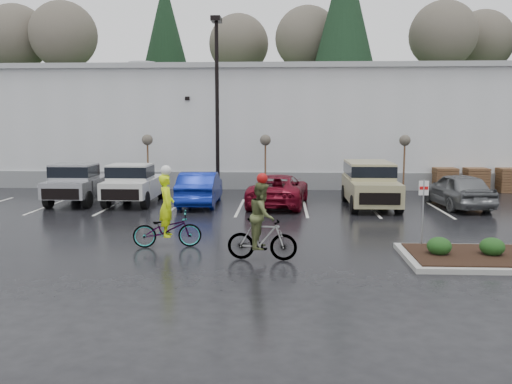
{
  "coord_description": "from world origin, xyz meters",
  "views": [
    {
      "loc": [
        -0.52,
        -16.52,
        4.07
      ],
      "look_at": [
        -1.55,
        3.8,
        1.3
      ],
      "focal_mm": 38.0,
      "sensor_mm": 36.0,
      "label": 1
    }
  ],
  "objects_px": {
    "car_blue": "(200,188)",
    "pickup_white": "(136,183)",
    "pallet_stack_c": "(509,180)",
    "car_red": "(279,190)",
    "suv_tan": "(370,185)",
    "pallet_stack_b": "(476,180)",
    "cyclist_hivis": "(167,222)",
    "sapling_west": "(147,143)",
    "sapling_east": "(405,144)",
    "cyclist_olive": "(262,229)",
    "fire_lane_sign": "(423,205)",
    "lamppost": "(217,87)",
    "pickup_silver": "(82,182)",
    "car_grey": "(458,190)",
    "sapling_mid": "(265,143)",
    "pallet_stack_a": "(445,180)"
  },
  "relations": [
    {
      "from": "sapling_west",
      "to": "pickup_silver",
      "type": "xyz_separation_m",
      "value": [
        -2.35,
        -3.75,
        -1.75
      ]
    },
    {
      "from": "car_blue",
      "to": "car_red",
      "type": "height_order",
      "value": "car_blue"
    },
    {
      "from": "car_blue",
      "to": "pickup_white",
      "type": "bearing_deg",
      "value": -10.0
    },
    {
      "from": "pickup_white",
      "to": "car_grey",
      "type": "bearing_deg",
      "value": -2.47
    },
    {
      "from": "sapling_east",
      "to": "pallet_stack_c",
      "type": "distance_m",
      "value": 6.42
    },
    {
      "from": "sapling_west",
      "to": "pallet_stack_a",
      "type": "height_order",
      "value": "sapling_west"
    },
    {
      "from": "car_blue",
      "to": "fire_lane_sign",
      "type": "bearing_deg",
      "value": 132.85
    },
    {
      "from": "lamppost",
      "to": "car_grey",
      "type": "height_order",
      "value": "lamppost"
    },
    {
      "from": "sapling_mid",
      "to": "fire_lane_sign",
      "type": "xyz_separation_m",
      "value": [
        5.3,
        -12.8,
        -1.32
      ]
    },
    {
      "from": "pallet_stack_c",
      "to": "pallet_stack_a",
      "type": "bearing_deg",
      "value": 180.0
    },
    {
      "from": "pickup_silver",
      "to": "sapling_east",
      "type": "bearing_deg",
      "value": 12.91
    },
    {
      "from": "car_grey",
      "to": "cyclist_hivis",
      "type": "distance_m",
      "value": 14.38
    },
    {
      "from": "fire_lane_sign",
      "to": "sapling_east",
      "type": "bearing_deg",
      "value": 80.25
    },
    {
      "from": "sapling_mid",
      "to": "pallet_stack_b",
      "type": "height_order",
      "value": "sapling_mid"
    },
    {
      "from": "pallet_stack_a",
      "to": "suv_tan",
      "type": "distance_m",
      "value": 7.43
    },
    {
      "from": "sapling_mid",
      "to": "car_red",
      "type": "height_order",
      "value": "sapling_mid"
    },
    {
      "from": "sapling_east",
      "to": "pickup_white",
      "type": "distance_m",
      "value": 14.29
    },
    {
      "from": "sapling_west",
      "to": "pallet_stack_a",
      "type": "bearing_deg",
      "value": 3.47
    },
    {
      "from": "pickup_silver",
      "to": "suv_tan",
      "type": "relative_size",
      "value": 1.02
    },
    {
      "from": "sapling_west",
      "to": "car_red",
      "type": "bearing_deg",
      "value": -30.37
    },
    {
      "from": "pickup_white",
      "to": "pallet_stack_a",
      "type": "bearing_deg",
      "value": 16.45
    },
    {
      "from": "pickup_silver",
      "to": "cyclist_hivis",
      "type": "bearing_deg",
      "value": -55.76
    },
    {
      "from": "sapling_east",
      "to": "car_blue",
      "type": "relative_size",
      "value": 0.66
    },
    {
      "from": "pickup_silver",
      "to": "car_blue",
      "type": "bearing_deg",
      "value": -5.07
    },
    {
      "from": "pallet_stack_b",
      "to": "cyclist_hivis",
      "type": "xyz_separation_m",
      "value": [
        -14.39,
        -13.8,
        0.12
      ]
    },
    {
      "from": "pickup_silver",
      "to": "car_blue",
      "type": "relative_size",
      "value": 1.07
    },
    {
      "from": "fire_lane_sign",
      "to": "cyclist_hivis",
      "type": "distance_m",
      "value": 8.02
    },
    {
      "from": "sapling_east",
      "to": "fire_lane_sign",
      "type": "bearing_deg",
      "value": -99.75
    },
    {
      "from": "sapling_west",
      "to": "fire_lane_sign",
      "type": "height_order",
      "value": "sapling_west"
    },
    {
      "from": "pallet_stack_b",
      "to": "car_red",
      "type": "xyz_separation_m",
      "value": [
        -10.93,
        -5.26,
        0.06
      ]
    },
    {
      "from": "pallet_stack_b",
      "to": "pickup_silver",
      "type": "distance_m",
      "value": 21.1
    },
    {
      "from": "pallet_stack_c",
      "to": "car_red",
      "type": "height_order",
      "value": "car_red"
    },
    {
      "from": "sapling_mid",
      "to": "suv_tan",
      "type": "height_order",
      "value": "sapling_mid"
    },
    {
      "from": "pallet_stack_c",
      "to": "car_grey",
      "type": "xyz_separation_m",
      "value": [
        -4.5,
        -5.43,
        0.13
      ]
    },
    {
      "from": "cyclist_hivis",
      "to": "cyclist_olive",
      "type": "bearing_deg",
      "value": -124.65
    },
    {
      "from": "lamppost",
      "to": "suv_tan",
      "type": "bearing_deg",
      "value": -24.96
    },
    {
      "from": "lamppost",
      "to": "fire_lane_sign",
      "type": "relative_size",
      "value": 4.19
    },
    {
      "from": "sapling_east",
      "to": "car_grey",
      "type": "relative_size",
      "value": 0.68
    },
    {
      "from": "lamppost",
      "to": "pallet_stack_b",
      "type": "height_order",
      "value": "lamppost"
    },
    {
      "from": "sapling_east",
      "to": "suv_tan",
      "type": "distance_m",
      "value": 5.41
    },
    {
      "from": "pallet_stack_a",
      "to": "car_grey",
      "type": "height_order",
      "value": "car_grey"
    },
    {
      "from": "sapling_mid",
      "to": "pallet_stack_a",
      "type": "xyz_separation_m",
      "value": [
        10.0,
        1.0,
        -2.05
      ]
    },
    {
      "from": "cyclist_hivis",
      "to": "suv_tan",
      "type": "bearing_deg",
      "value": -52.43
    },
    {
      "from": "car_blue",
      "to": "pickup_silver",
      "type": "bearing_deg",
      "value": -6.26
    },
    {
      "from": "fire_lane_sign",
      "to": "cyclist_olive",
      "type": "xyz_separation_m",
      "value": [
        -4.91,
        -1.44,
        -0.49
      ]
    },
    {
      "from": "lamppost",
      "to": "cyclist_olive",
      "type": "relative_size",
      "value": 3.64
    },
    {
      "from": "sapling_east",
      "to": "pallet_stack_b",
      "type": "relative_size",
      "value": 2.37
    },
    {
      "from": "fire_lane_sign",
      "to": "cyclist_hivis",
      "type": "relative_size",
      "value": 0.84
    },
    {
      "from": "car_red",
      "to": "fire_lane_sign",
      "type": "bearing_deg",
      "value": 124.85
    },
    {
      "from": "car_red",
      "to": "suv_tan",
      "type": "relative_size",
      "value": 1.04
    }
  ]
}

